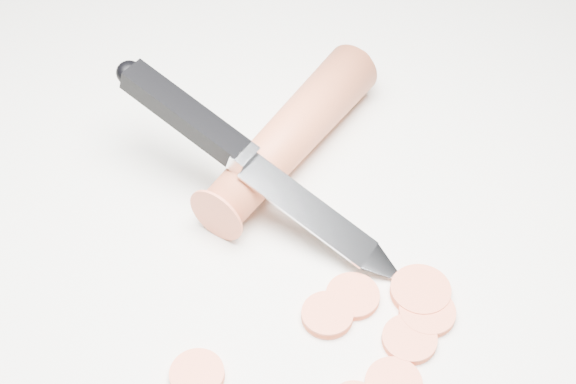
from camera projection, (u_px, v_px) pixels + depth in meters
name	position (u px, v px, depth m)	size (l,w,h in m)	color
ground	(319.00, 257.00, 0.55)	(2.40, 2.40, 0.00)	silver
carrot	(291.00, 135.00, 0.60)	(0.04, 0.04, 0.19)	#C75531
carrot_slice_1	(394.00, 384.00, 0.48)	(0.03, 0.03, 0.01)	#E8623E
carrot_slice_2	(409.00, 339.00, 0.50)	(0.03, 0.03, 0.01)	#E8623E
carrot_slice_3	(353.00, 296.00, 0.52)	(0.04, 0.04, 0.01)	#E8623E
carrot_slice_4	(420.00, 291.00, 0.53)	(0.04, 0.04, 0.01)	#E8623E
carrot_slice_5	(327.00, 315.00, 0.51)	(0.03, 0.03, 0.01)	#E8623E
carrot_slice_7	(197.00, 375.00, 0.49)	(0.03, 0.03, 0.01)	#E8623E
carrot_slice_8	(427.00, 312.00, 0.52)	(0.04, 0.04, 0.01)	#E8623E
kitchen_knife	(260.00, 167.00, 0.55)	(0.17, 0.21, 0.09)	silver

